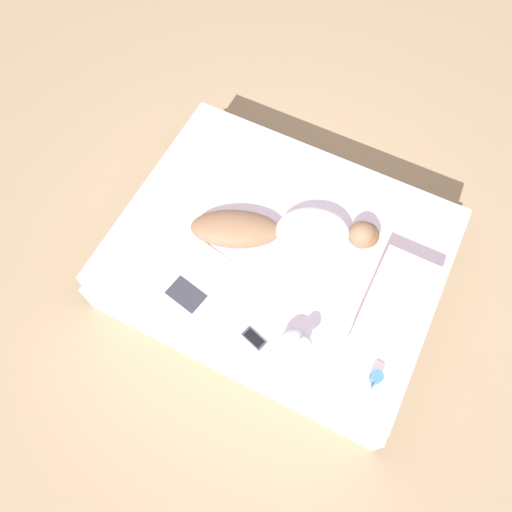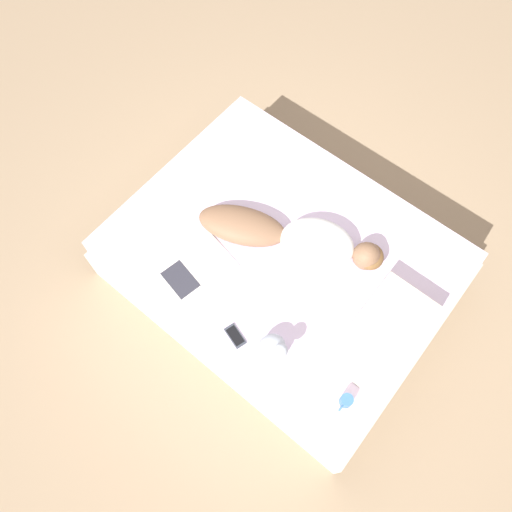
{
  "view_description": "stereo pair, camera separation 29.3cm",
  "coord_description": "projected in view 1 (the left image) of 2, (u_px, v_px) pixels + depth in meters",
  "views": [
    {
      "loc": [
        1.38,
        0.52,
        3.39
      ],
      "look_at": [
        0.18,
        -0.09,
        0.55
      ],
      "focal_mm": 35.0,
      "sensor_mm": 36.0,
      "label": 1
    },
    {
      "loc": [
        1.22,
        0.76,
        3.39
      ],
      "look_at": [
        0.18,
        -0.09,
        0.55
      ],
      "focal_mm": 35.0,
      "sensor_mm": 36.0,
      "label": 2
    }
  ],
  "objects": [
    {
      "name": "open_magazine",
      "position": [
        198.0,
        281.0,
        3.12
      ],
      "size": [
        0.52,
        0.41,
        0.01
      ],
      "rotation": [
        0.0,
        0.0,
        -0.19
      ],
      "color": "silver",
      "rests_on": "bed"
    },
    {
      "name": "person",
      "position": [
        290.0,
        231.0,
        3.18
      ],
      "size": [
        0.69,
        1.2,
        0.18
      ],
      "rotation": [
        0.0,
        0.0,
        0.41
      ],
      "color": "brown",
      "rests_on": "bed"
    },
    {
      "name": "pillow",
      "position": [
        397.0,
        306.0,
        2.97
      ],
      "size": [
        0.64,
        0.37,
        0.16
      ],
      "color": "beige",
      "rests_on": "bed"
    },
    {
      "name": "ground_plane",
      "position": [
        277.0,
        274.0,
        3.69
      ],
      "size": [
        12.0,
        12.0,
        0.0
      ],
      "primitive_type": "plane",
      "color": "#9E8466"
    },
    {
      "name": "cell_phone",
      "position": [
        254.0,
        338.0,
        2.96
      ],
      "size": [
        0.11,
        0.16,
        0.01
      ],
      "rotation": [
        0.0,
        0.0,
        -0.29
      ],
      "color": "#333842",
      "rests_on": "bed"
    },
    {
      "name": "coffee_mug",
      "position": [
        376.0,
        378.0,
        2.83
      ],
      "size": [
        0.11,
        0.07,
        0.08
      ],
      "color": "teal",
      "rests_on": "bed"
    },
    {
      "name": "plush_toy",
      "position": [
        295.0,
        343.0,
        2.87
      ],
      "size": [
        0.18,
        0.18,
        0.22
      ],
      "color": "#B2BCCC",
      "rests_on": "bed"
    },
    {
      "name": "bed",
      "position": [
        279.0,
        259.0,
        3.47
      ],
      "size": [
        1.67,
        2.15,
        0.5
      ],
      "color": "beige",
      "rests_on": "ground_plane"
    }
  ]
}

